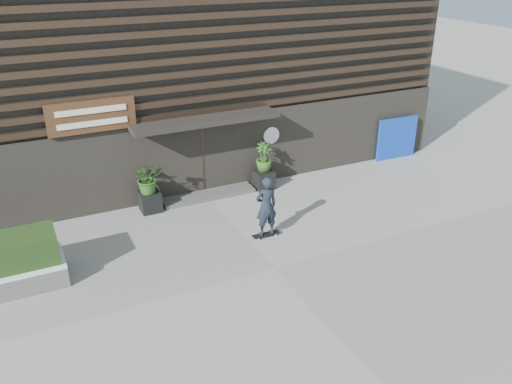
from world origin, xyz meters
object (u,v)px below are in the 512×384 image
planter_pot_left (150,202)px  planter_pot_right (264,179)px  skateboarder (266,206)px  blue_tarp (397,138)px

planter_pot_left → planter_pot_right: 3.80m
planter_pot_left → planter_pot_right: (3.80, 0.00, 0.00)m
skateboarder → planter_pot_right: bearing=64.6°
planter_pot_left → blue_tarp: 9.47m
planter_pot_right → blue_tarp: 5.68m
planter_pot_left → skateboarder: skateboarder is taller
planter_pot_left → skateboarder: (2.41, -2.92, 0.63)m
planter_pot_left → skateboarder: 3.84m
planter_pot_left → planter_pot_right: same height
planter_pot_right → blue_tarp: size_ratio=0.36×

